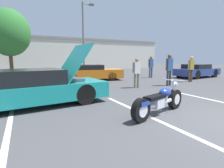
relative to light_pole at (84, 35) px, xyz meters
name	(u,v)px	position (x,y,z in m)	size (l,w,h in m)	color
parking_stripe_foreground	(4,150)	(-5.97, -13.62, -3.84)	(0.12, 5.48, 0.01)	white
parking_stripe_middle	(156,119)	(-2.61, -13.62, -3.84)	(0.12, 5.48, 0.01)	white
far_building	(58,53)	(-1.04, 9.01, -1.51)	(32.00, 4.20, 4.40)	beige
light_pole	(84,35)	(0.00, 0.00, 0.00)	(1.21, 0.28, 6.94)	slate
tree_background	(9,33)	(-6.51, 1.93, 0.05)	(3.70, 3.70, 6.04)	brown
motorcycle	(160,101)	(-2.23, -13.32, -3.47)	(2.30, 0.95, 0.94)	black
show_car_hood_open	(35,88)	(-5.27, -10.68, -3.24)	(4.84, 2.28, 2.10)	teal
parked_car_right_row	(197,71)	(7.37, -7.21, -3.30)	(4.24, 2.14, 1.10)	navy
parked_car_left_row	(90,72)	(-1.19, -4.87, -3.29)	(4.75, 2.78, 1.13)	orange
spectator_near_motorcycle	(169,67)	(1.92, -9.50, -2.75)	(0.52, 0.24, 1.82)	#333338
spectator_by_show_car	(191,67)	(4.46, -8.93, -2.82)	(0.52, 0.22, 1.71)	brown
spectator_midground	(137,70)	(-0.18, -9.27, -2.91)	(0.52, 0.21, 1.59)	gray
spectator_far_lot	(151,65)	(3.71, -5.72, -2.80)	(0.52, 0.23, 1.75)	#38476B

